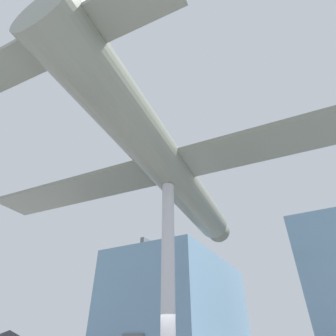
% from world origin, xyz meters
% --- Properties ---
extents(glass_pavilion_left, '(8.98, 15.32, 9.36)m').
position_xyz_m(glass_pavilion_left, '(-8.00, 17.15, 4.39)').
color(glass_pavilion_left, '#60849E').
rests_on(glass_pavilion_left, ground_plane).
extents(support_pylon_central, '(0.48, 0.48, 7.27)m').
position_xyz_m(support_pylon_central, '(0.00, 0.00, 3.64)').
color(support_pylon_central, '#B7B7BC').
rests_on(support_pylon_central, ground_plane).
extents(suspended_airplane, '(19.73, 16.31, 3.30)m').
position_xyz_m(suspended_airplane, '(-0.02, 0.26, 8.17)').
color(suspended_airplane, slate).
rests_on(suspended_airplane, support_pylon_central).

